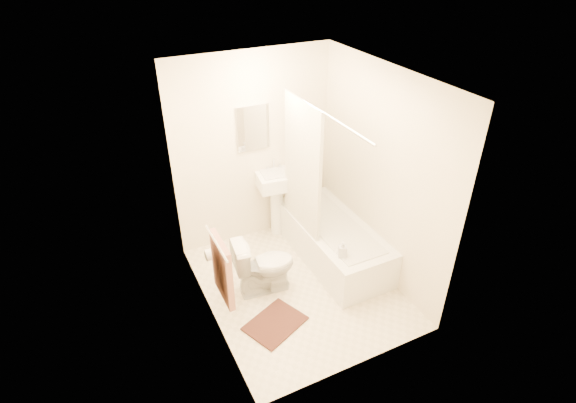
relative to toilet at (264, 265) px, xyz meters
name	(u,v)px	position (x,y,z in m)	size (l,w,h in m)	color
floor	(298,286)	(0.35, -0.13, -0.33)	(2.40, 2.40, 0.00)	beige
ceiling	(301,77)	(0.35, -0.13, 2.07)	(2.40, 2.40, 0.00)	white
wall_back	(253,151)	(0.35, 1.07, 0.87)	(2.00, 0.02, 2.40)	beige
wall_left	(203,221)	(-0.65, -0.13, 0.87)	(0.02, 2.40, 2.40)	beige
wall_right	(380,175)	(1.35, -0.13, 0.87)	(0.02, 2.40, 2.40)	beige
mirror	(253,128)	(0.35, 1.05, 1.17)	(0.40, 0.03, 0.55)	white
curtain_rod	(323,112)	(0.65, -0.03, 1.67)	(0.03, 0.03, 1.70)	silver
shower_curtain	(302,168)	(0.65, 0.37, 0.89)	(0.04, 0.80, 1.55)	silver
towel_bar	(216,243)	(-0.61, -0.38, 0.77)	(0.02, 0.02, 0.60)	silver
towel	(222,270)	(-0.58, -0.38, 0.45)	(0.06, 0.45, 0.66)	#CC7266
toilet_paper	(211,254)	(-0.58, -0.01, 0.37)	(0.12, 0.12, 0.11)	white
toilet	(264,265)	(0.00, 0.00, 0.00)	(0.38, 0.68, 0.66)	white
sink	(277,201)	(0.59, 0.93, 0.16)	(0.51, 0.40, 0.99)	white
bathtub	(333,241)	(0.98, 0.17, -0.09)	(0.74, 1.69, 0.47)	white
bath_mat	(275,323)	(-0.12, -0.54, -0.32)	(0.58, 0.44, 0.02)	#4D291C
soap_bottle	(342,249)	(0.76, -0.38, 0.24)	(0.09, 0.09, 0.19)	white
scrub_brush	(309,205)	(0.92, 0.66, 0.16)	(0.07, 0.22, 0.04)	green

